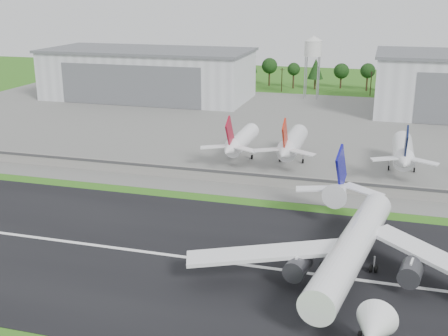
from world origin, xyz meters
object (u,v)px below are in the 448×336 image
(main_airliner, at_px, (352,256))
(parked_jet_navy, at_px, (403,152))
(parked_jet_red_a, at_px, (240,141))
(parked_jet_red_b, at_px, (291,144))

(main_airliner, relative_size, parked_jet_navy, 1.89)
(parked_jet_red_a, distance_m, parked_jet_red_b, 15.64)
(parked_jet_red_b, relative_size, parked_jet_navy, 1.00)
(main_airliner, bearing_deg, parked_jet_red_b, -62.18)
(main_airliner, bearing_deg, parked_jet_navy, -88.53)
(parked_jet_red_a, height_order, parked_jet_navy, parked_jet_navy)
(main_airliner, xyz_separation_m, parked_jet_red_b, (-21.88, 66.99, 1.24))
(parked_jet_red_a, bearing_deg, parked_jet_red_b, 0.20)
(main_airliner, xyz_separation_m, parked_jet_navy, (9.73, 66.99, 1.25))
(parked_jet_red_a, relative_size, parked_jet_red_b, 1.00)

